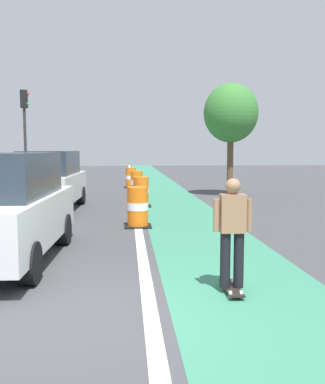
# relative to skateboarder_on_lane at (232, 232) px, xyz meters

# --- Properties ---
(ground_plane) EXTENTS (100.00, 100.00, 0.00)m
(ground_plane) POSITION_rel_skateboarder_on_lane_xyz_m (-2.14, -0.69, -0.91)
(ground_plane) COLOR #424244
(bike_lane_strip) EXTENTS (2.50, 80.00, 0.01)m
(bike_lane_strip) POSITION_rel_skateboarder_on_lane_xyz_m (0.26, 11.31, -0.91)
(bike_lane_strip) COLOR #387F60
(bike_lane_strip) RESTS_ON ground
(lane_divider_stripe) EXTENTS (0.20, 80.00, 0.01)m
(lane_divider_stripe) POSITION_rel_skateboarder_on_lane_xyz_m (-1.24, 11.31, -0.91)
(lane_divider_stripe) COLOR silver
(lane_divider_stripe) RESTS_ON ground
(skateboarder_on_lane) EXTENTS (0.57, 0.80, 1.69)m
(skateboarder_on_lane) POSITION_rel_skateboarder_on_lane_xyz_m (0.00, 0.00, 0.00)
(skateboarder_on_lane) COLOR black
(skateboarder_on_lane) RESTS_ON ground
(parked_suv_nearest) EXTENTS (2.05, 4.67, 2.04)m
(parked_suv_nearest) POSITION_rel_skateboarder_on_lane_xyz_m (-3.82, 2.07, 0.12)
(parked_suv_nearest) COLOR silver
(parked_suv_nearest) RESTS_ON ground
(parked_suv_second) EXTENTS (2.06, 4.67, 2.04)m
(parked_suv_second) POSITION_rel_skateboarder_on_lane_xyz_m (-4.18, 9.15, 0.12)
(parked_suv_second) COLOR silver
(parked_suv_second) RESTS_ON ground
(traffic_barrel_front) EXTENTS (0.73, 0.73, 1.09)m
(traffic_barrel_front) POSITION_rel_skateboarder_on_lane_xyz_m (-1.24, 5.53, -0.38)
(traffic_barrel_front) COLOR orange
(traffic_barrel_front) RESTS_ON ground
(traffic_barrel_mid) EXTENTS (0.73, 0.73, 1.09)m
(traffic_barrel_mid) POSITION_rel_skateboarder_on_lane_xyz_m (-1.02, 9.70, -0.38)
(traffic_barrel_mid) COLOR orange
(traffic_barrel_mid) RESTS_ON ground
(traffic_barrel_back) EXTENTS (0.73, 0.73, 1.09)m
(traffic_barrel_back) POSITION_rel_skateboarder_on_lane_xyz_m (-1.08, 14.04, -0.38)
(traffic_barrel_back) COLOR orange
(traffic_barrel_back) RESTS_ON ground
(traffic_barrel_far) EXTENTS (0.73, 0.73, 1.09)m
(traffic_barrel_far) POSITION_rel_skateboarder_on_lane_xyz_m (-1.32, 17.60, -0.38)
(traffic_barrel_far) COLOR orange
(traffic_barrel_far) RESTS_ON ground
(traffic_light_corner) EXTENTS (0.41, 0.32, 5.10)m
(traffic_light_corner) POSITION_rel_skateboarder_on_lane_xyz_m (-6.73, 16.74, 2.59)
(traffic_light_corner) COLOR #2D2D2D
(traffic_light_corner) RESTS_ON ground
(street_tree_sidewalk) EXTENTS (2.40, 2.40, 5.00)m
(street_tree_sidewalk) POSITION_rel_skateboarder_on_lane_xyz_m (3.07, 12.92, 2.76)
(street_tree_sidewalk) COLOR brown
(street_tree_sidewalk) RESTS_ON ground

